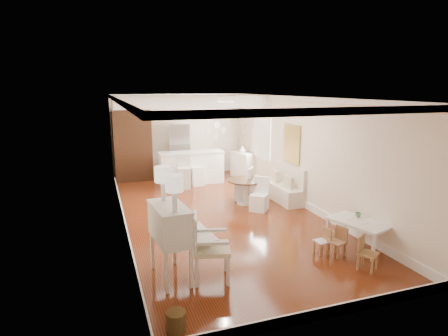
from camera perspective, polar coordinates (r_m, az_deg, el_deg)
room at (r=9.07m, az=-1.26°, el=5.59°), size 9.00×9.04×2.82m
secretary_bureau at (r=6.12m, az=-8.20°, el=-11.13°), size 1.05×1.07×1.23m
gustavian_armchair at (r=6.07m, az=-1.88°, el=-11.99°), size 0.76×0.76×1.08m
wicker_basket at (r=5.15m, az=-7.35°, el=-22.15°), size 0.30×0.30×0.26m
kids_table at (r=7.68m, az=19.73°, el=-9.53°), size 0.97×1.25×0.55m
kids_chair_a at (r=7.24m, az=16.85°, el=-10.67°), size 0.33×0.33×0.55m
kids_chair_b at (r=7.27m, az=14.70°, el=-10.69°), size 0.25×0.25×0.50m
kids_chair_c at (r=6.87m, az=21.09°, el=-12.01°), size 0.40×0.40×0.60m
banquette at (r=10.25m, az=8.93°, el=-2.26°), size 0.52×1.60×0.98m
dining_table at (r=9.91m, az=3.29°, el=-3.63°), size 1.00×1.00×0.65m
slip_chair_near at (r=9.36m, az=5.40°, el=-4.02°), size 0.57×0.57×0.84m
slip_chair_far at (r=10.21m, az=3.08°, el=-2.40°), size 0.62×0.61×0.91m
breakfast_counter at (r=11.97m, az=-4.98°, el=0.05°), size 2.05×0.65×1.03m
bar_stool_left at (r=11.41m, az=-6.15°, el=-0.58°), size 0.49×0.49×1.03m
bar_stool_right at (r=11.73m, az=-4.22°, el=-0.34°), size 0.45×0.45×0.97m
pantry_cabinet at (r=12.63m, az=-13.75°, el=3.32°), size 1.20×0.60×2.30m
fridge at (r=12.94m, az=-5.28°, el=2.71°), size 0.75×0.65×1.80m
sideboard at (r=12.73m, az=2.87°, el=0.45°), size 0.64×0.98×0.87m
pencil_cup at (r=7.79m, az=19.73°, el=-6.74°), size 0.11×0.11×0.09m
branch_vase at (r=12.67m, az=2.82°, el=2.87°), size 0.27×0.27×0.21m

